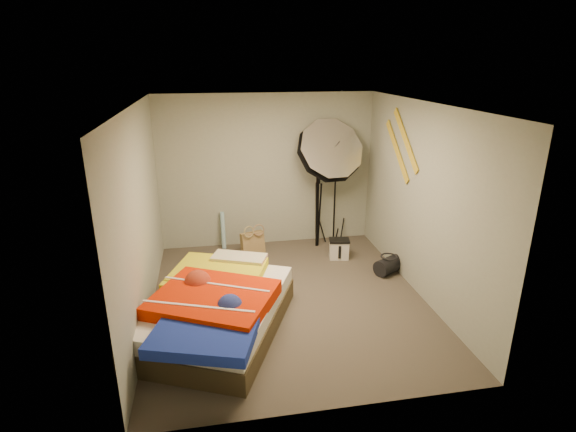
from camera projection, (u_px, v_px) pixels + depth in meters
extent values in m
plane|color=#4B443A|center=(289.00, 299.00, 5.91)|extent=(4.00, 4.00, 0.00)
plane|color=silver|center=(289.00, 105.00, 5.08)|extent=(4.00, 4.00, 0.00)
plane|color=#979D8D|center=(267.00, 171.00, 7.35)|extent=(3.50, 0.00, 3.50)
plane|color=#979D8D|center=(333.00, 286.00, 3.64)|extent=(3.50, 0.00, 3.50)
plane|color=#979D8D|center=(140.00, 218.00, 5.20)|extent=(0.00, 4.00, 4.00)
plane|color=#979D8D|center=(422.00, 202.00, 5.79)|extent=(0.00, 4.00, 4.00)
cube|color=tan|center=(253.00, 244.00, 7.20)|extent=(0.41, 0.28, 0.39)
cylinder|color=#4BA1BE|center=(223.00, 230.00, 7.43)|extent=(0.08, 0.18, 0.62)
cube|color=silver|center=(339.00, 250.00, 7.08)|extent=(0.33, 0.26, 0.29)
cylinder|color=black|center=(388.00, 266.00, 6.58)|extent=(0.47, 0.41, 0.25)
cube|color=gold|center=(406.00, 140.00, 6.11)|extent=(0.02, 0.91, 0.78)
cube|color=gold|center=(397.00, 151.00, 6.41)|extent=(0.02, 0.91, 0.78)
cube|color=#483B25|center=(216.00, 321.00, 5.19)|extent=(2.06, 2.36, 0.26)
cube|color=silver|center=(215.00, 304.00, 5.12)|extent=(2.00, 2.31, 0.18)
cube|color=yellow|center=(217.00, 276.00, 5.52)|extent=(1.34, 1.26, 0.14)
cube|color=red|center=(214.00, 300.00, 4.92)|extent=(1.58, 1.49, 0.16)
cube|color=#1A30A9|center=(205.00, 334.00, 4.36)|extent=(1.18, 1.05, 0.12)
cube|color=pink|center=(239.00, 261.00, 5.83)|extent=(0.76, 0.55, 0.14)
cylinder|color=black|center=(335.00, 194.00, 7.47)|extent=(0.03, 0.03, 1.72)
cube|color=black|center=(337.00, 146.00, 7.21)|extent=(0.07, 0.07, 0.11)
cone|color=silver|center=(329.00, 152.00, 7.06)|extent=(1.28, 0.90, 1.26)
cylinder|color=black|center=(317.00, 215.00, 7.43)|extent=(0.05, 0.05, 1.09)
cube|color=black|center=(318.00, 180.00, 7.23)|extent=(0.08, 0.08, 0.11)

